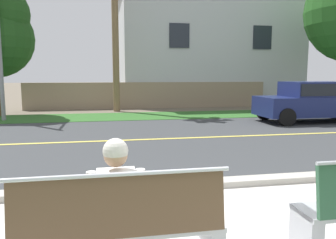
% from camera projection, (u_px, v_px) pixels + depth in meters
% --- Properties ---
extents(ground_plane, '(140.00, 140.00, 0.00)m').
position_uv_depth(ground_plane, '(151.00, 131.00, 10.91)').
color(ground_plane, '#665B4C').
extents(curb_edge, '(44.00, 0.30, 0.11)m').
position_uv_depth(curb_edge, '(200.00, 184.00, 5.40)').
color(curb_edge, '#ADA89E').
rests_on(curb_edge, ground_plane).
extents(street_asphalt, '(52.00, 8.00, 0.01)m').
position_uv_depth(street_asphalt, '(159.00, 139.00, 9.45)').
color(street_asphalt, '#383A3D').
rests_on(street_asphalt, ground_plane).
extents(road_centre_line, '(48.00, 0.14, 0.01)m').
position_uv_depth(road_centre_line, '(159.00, 139.00, 9.45)').
color(road_centre_line, '#E0CC4C').
rests_on(road_centre_line, ground_plane).
extents(far_verge_grass, '(48.00, 2.80, 0.02)m').
position_uv_depth(far_verge_grass, '(139.00, 116.00, 14.73)').
color(far_verge_grass, '#2D6026').
rests_on(far_verge_grass, ground_plane).
extents(bench_left, '(1.87, 0.48, 1.01)m').
position_uv_depth(bench_left, '(120.00, 228.00, 2.97)').
color(bench_left, silver).
rests_on(bench_left, ground_plane).
extents(seated_person_white, '(0.52, 0.68, 1.25)m').
position_uv_depth(seated_person_white, '(116.00, 198.00, 3.10)').
color(seated_person_white, black).
rests_on(seated_person_white, ground_plane).
extents(car_navy_near, '(4.30, 1.86, 1.54)m').
position_uv_depth(car_navy_near, '(314.00, 100.00, 12.87)').
color(car_navy_near, navy).
rests_on(car_navy_near, ground_plane).
extents(garden_wall, '(13.00, 0.36, 1.40)m').
position_uv_depth(garden_wall, '(150.00, 95.00, 18.21)').
color(garden_wall, gray).
rests_on(garden_wall, ground_plane).
extents(house_across_street, '(11.51, 6.91, 7.66)m').
position_uv_depth(house_across_street, '(205.00, 42.00, 21.65)').
color(house_across_street, '#B7BCC1').
rests_on(house_across_street, ground_plane).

